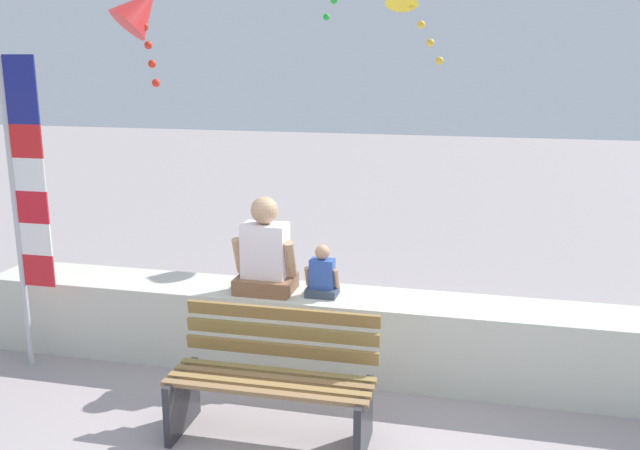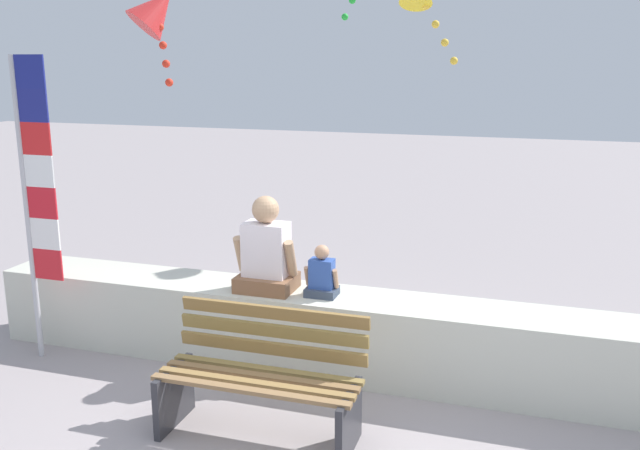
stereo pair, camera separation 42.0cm
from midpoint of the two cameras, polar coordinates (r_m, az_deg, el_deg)
name	(u,v)px [view 1 (the left image)]	position (r m, az deg, el deg)	size (l,w,h in m)	color
seawall_ledge	(345,334)	(5.97, 0.03, -8.96)	(6.50, 0.61, 0.68)	beige
park_bench	(273,382)	(5.02, -6.35, -12.79)	(1.45, 0.62, 0.88)	olive
person_adult	(265,255)	(5.90, -6.57, -2.49)	(0.54, 0.40, 0.82)	brown
person_child	(322,276)	(5.79, -1.90, -4.24)	(0.29, 0.21, 0.44)	#323D52
flag_banner	(24,194)	(6.30, -24.99, 2.35)	(0.33, 0.05, 2.66)	#B7B7BC
kite_red	(141,9)	(7.50, -16.16, 16.70)	(0.76, 0.75, 1.07)	red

